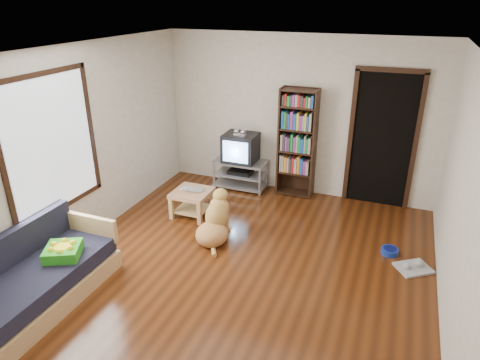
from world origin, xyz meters
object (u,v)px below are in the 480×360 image
(sofa, at_px, (38,280))
(coffee_table, at_px, (192,198))
(bookshelf, at_px, (297,138))
(crt_tv, at_px, (241,147))
(dog, at_px, (215,222))
(dog_bowl, at_px, (390,251))
(grey_rag, at_px, (413,268))
(laptop, at_px, (191,191))
(tv_stand, at_px, (241,173))
(green_cushion, at_px, (63,251))

(sofa, height_order, coffee_table, sofa)
(bookshelf, bearing_deg, crt_tv, -175.68)
(bookshelf, xyz_separation_m, dog, (-0.65, -1.83, -0.74))
(dog_bowl, xyz_separation_m, bookshelf, (-1.63, 1.36, 0.96))
(dog_bowl, relative_size, coffee_table, 0.40)
(grey_rag, bearing_deg, dog_bowl, 140.19)
(dog, bearing_deg, sofa, -123.96)
(laptop, height_order, coffee_table, laptop)
(dog_bowl, xyz_separation_m, sofa, (-3.56, -2.37, 0.22))
(tv_stand, xyz_separation_m, coffee_table, (-0.32, -1.22, 0.01))
(crt_tv, bearing_deg, dog, -80.28)
(sofa, bearing_deg, tv_stand, 74.98)
(laptop, relative_size, dog, 0.41)
(bookshelf, bearing_deg, sofa, -117.32)
(tv_stand, relative_size, sofa, 0.50)
(sofa, bearing_deg, grey_rag, 28.77)
(tv_stand, xyz_separation_m, crt_tv, (0.00, 0.02, 0.47))
(green_cushion, height_order, grey_rag, green_cushion)
(green_cushion, relative_size, crt_tv, 0.64)
(coffee_table, bearing_deg, laptop, -90.00)
(grey_rag, xyz_separation_m, coffee_table, (-3.20, 0.30, 0.27))
(tv_stand, height_order, bookshelf, bookshelf)
(crt_tv, bearing_deg, coffee_table, -104.52)
(bookshelf, relative_size, dog, 2.11)
(green_cushion, relative_size, tv_stand, 0.41)
(green_cushion, distance_m, sofa, 0.39)
(grey_rag, relative_size, sofa, 0.22)
(green_cushion, bearing_deg, sofa, -139.11)
(bookshelf, distance_m, coffee_table, 1.96)
(laptop, relative_size, tv_stand, 0.39)
(sofa, bearing_deg, crt_tv, 75.07)
(dog_bowl, bearing_deg, green_cushion, -148.95)
(dog_bowl, height_order, dog, dog)
(dog_bowl, xyz_separation_m, dog, (-2.28, -0.47, 0.22))
(grey_rag, bearing_deg, tv_stand, 152.32)
(laptop, bearing_deg, tv_stand, 71.75)
(green_cushion, relative_size, dog, 0.43)
(crt_tv, xyz_separation_m, sofa, (-0.97, -3.65, -0.48))
(crt_tv, relative_size, bookshelf, 0.32)
(dog_bowl, height_order, bookshelf, bookshelf)
(sofa, relative_size, coffee_table, 3.27)
(tv_stand, bearing_deg, green_cushion, -104.32)
(crt_tv, distance_m, coffee_table, 1.36)
(laptop, relative_size, bookshelf, 0.20)
(green_cushion, distance_m, dog_bowl, 4.03)
(sofa, height_order, dog, sofa)
(coffee_table, distance_m, dog, 0.81)
(grey_rag, distance_m, coffee_table, 3.23)
(green_cushion, relative_size, laptop, 1.05)
(laptop, relative_size, dog_bowl, 1.60)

